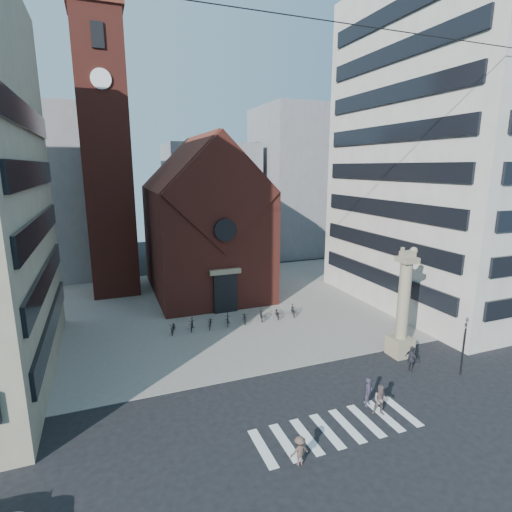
{
  "coord_description": "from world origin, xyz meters",
  "views": [
    {
      "loc": [
        -10.87,
        -19.89,
        14.46
      ],
      "look_at": [
        -0.13,
        8.0,
        7.75
      ],
      "focal_mm": 28.0,
      "sensor_mm": 36.0,
      "label": 1
    }
  ],
  "objects_px": {
    "traffic_light": "(464,345)",
    "pedestrian_2": "(411,359)",
    "pedestrian_1": "(381,400)",
    "scooter_0": "(173,328)",
    "pedestrian_0": "(369,392)",
    "lion_column": "(403,313)"
  },
  "relations": [
    {
      "from": "scooter_0",
      "to": "lion_column",
      "type": "bearing_deg",
      "value": -17.55
    },
    {
      "from": "traffic_light",
      "to": "pedestrian_1",
      "type": "bearing_deg",
      "value": -167.8
    },
    {
      "from": "traffic_light",
      "to": "pedestrian_2",
      "type": "height_order",
      "value": "traffic_light"
    },
    {
      "from": "traffic_light",
      "to": "pedestrian_2",
      "type": "relative_size",
      "value": 2.23
    },
    {
      "from": "traffic_light",
      "to": "scooter_0",
      "type": "bearing_deg",
      "value": 140.76
    },
    {
      "from": "pedestrian_1",
      "to": "scooter_0",
      "type": "distance_m",
      "value": 18.94
    },
    {
      "from": "pedestrian_1",
      "to": "pedestrian_2",
      "type": "bearing_deg",
      "value": 64.74
    },
    {
      "from": "lion_column",
      "to": "scooter_0",
      "type": "bearing_deg",
      "value": 146.29
    },
    {
      "from": "pedestrian_1",
      "to": "traffic_light",
      "type": "bearing_deg",
      "value": 44.21
    },
    {
      "from": "pedestrian_1",
      "to": "scooter_0",
      "type": "relative_size",
      "value": 1.02
    },
    {
      "from": "pedestrian_0",
      "to": "pedestrian_1",
      "type": "bearing_deg",
      "value": -109.24
    },
    {
      "from": "pedestrian_0",
      "to": "pedestrian_2",
      "type": "distance_m",
      "value": 5.96
    },
    {
      "from": "traffic_light",
      "to": "pedestrian_2",
      "type": "xyz_separation_m",
      "value": [
        -3.0,
        1.64,
        -1.32
      ]
    },
    {
      "from": "pedestrian_1",
      "to": "pedestrian_2",
      "type": "height_order",
      "value": "pedestrian_2"
    },
    {
      "from": "pedestrian_2",
      "to": "scooter_0",
      "type": "relative_size",
      "value": 1.03
    },
    {
      "from": "pedestrian_1",
      "to": "pedestrian_2",
      "type": "distance_m",
      "value": 6.37
    },
    {
      "from": "pedestrian_1",
      "to": "scooter_0",
      "type": "height_order",
      "value": "pedestrian_1"
    },
    {
      "from": "traffic_light",
      "to": "pedestrian_1",
      "type": "height_order",
      "value": "traffic_light"
    },
    {
      "from": "pedestrian_1",
      "to": "scooter_0",
      "type": "xyz_separation_m",
      "value": [
        -9.5,
        16.39,
        -0.42
      ]
    },
    {
      "from": "pedestrian_1",
      "to": "pedestrian_2",
      "type": "relative_size",
      "value": 0.99
    },
    {
      "from": "lion_column",
      "to": "scooter_0",
      "type": "relative_size",
      "value": 4.63
    },
    {
      "from": "pedestrian_2",
      "to": "scooter_0",
      "type": "distance_m",
      "value": 19.71
    }
  ]
}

